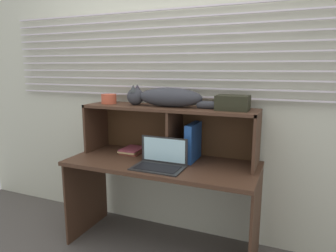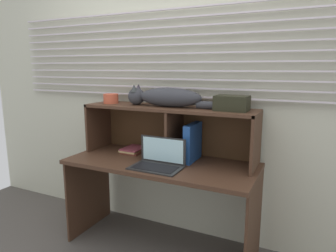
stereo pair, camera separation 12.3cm
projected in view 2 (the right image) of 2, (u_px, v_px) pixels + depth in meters
The scene contains 9 objects.
back_panel_with_blinds at pixel (179, 85), 2.48m from camera, with size 4.40×0.08×2.50m.
desk at pixel (161, 178), 2.30m from camera, with size 1.43×0.61×0.70m.
hutch_shelf_unit at pixel (170, 121), 2.36m from camera, with size 1.36×0.34×0.40m.
cat at pixel (165, 97), 2.31m from camera, with size 0.82×0.16×0.17m.
laptop at pixel (158, 161), 2.15m from camera, with size 0.36×0.23×0.20m.
binder_upright at pixel (193, 142), 2.27m from camera, with size 0.05×0.26×0.29m, color #204A92.
book_stack at pixel (134, 150), 2.52m from camera, with size 0.16×0.21×0.04m.
small_basket at pixel (111, 99), 2.53m from camera, with size 0.12×0.12×0.08m, color #C65236.
storage_box at pixel (232, 103), 2.09m from camera, with size 0.23×0.17×0.10m, color black.
Camera 2 is at (1.00, -1.74, 1.40)m, focal length 32.34 mm.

